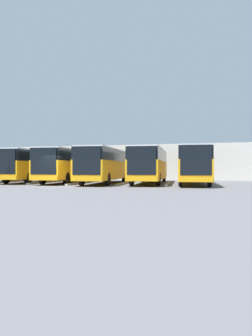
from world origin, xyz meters
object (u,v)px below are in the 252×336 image
at_px(bus_0, 194,164).
at_px(bus_2, 105,164).
at_px(bus_3, 69,165).
at_px(bus_4, 35,165).
at_px(bus_5, 1,165).
at_px(bus_1, 150,164).

xyz_separation_m(bus_0, bus_2, (8.24, 0.85, 0.00)).
relative_size(bus_0, bus_3, 1.00).
bearing_deg(bus_2, bus_4, -12.79).
xyz_separation_m(bus_3, bus_4, (4.12, -0.29, 0.00)).
bearing_deg(bus_0, bus_2, -0.99).
relative_size(bus_4, bus_5, 1.00).
bearing_deg(bus_4, bus_5, -4.19).
bearing_deg(bus_4, bus_3, 169.12).
bearing_deg(bus_0, bus_3, -5.56).
relative_size(bus_1, bus_2, 1.00).
xyz_separation_m(bus_2, bus_5, (12.36, -0.65, 0.00)).
distance_m(bus_1, bus_4, 12.36).
height_order(bus_1, bus_2, same).
distance_m(bus_0, bus_4, 16.48).
height_order(bus_1, bus_4, same).
height_order(bus_2, bus_4, same).
relative_size(bus_2, bus_5, 1.00).
bearing_deg(bus_1, bus_5, -5.58).
bearing_deg(bus_3, bus_1, 176.38).
relative_size(bus_1, bus_5, 1.00).
bearing_deg(bus_4, bus_0, 173.11).
xyz_separation_m(bus_0, bus_3, (12.36, 0.29, 0.00)).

